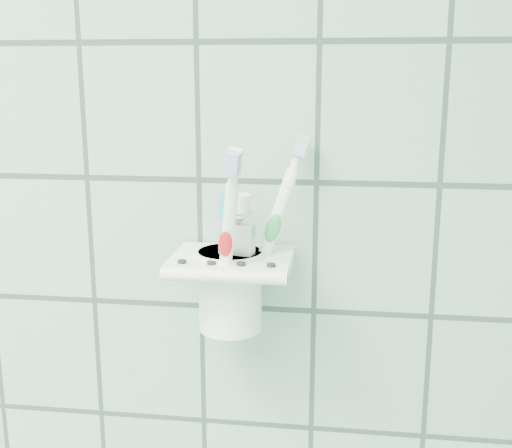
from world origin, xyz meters
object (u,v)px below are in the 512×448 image
(toothbrush_orange, at_px, (219,230))
(toothpaste_tube, at_px, (234,250))
(toothbrush_blue, at_px, (240,227))
(holder_bracket, at_px, (232,263))
(cup, at_px, (230,286))
(toothbrush_pink, at_px, (239,210))

(toothbrush_orange, height_order, toothpaste_tube, toothbrush_orange)
(toothbrush_blue, height_order, toothpaste_tube, toothbrush_blue)
(holder_bracket, height_order, toothpaste_tube, toothpaste_tube)
(cup, xyz_separation_m, toothpaste_tube, (0.01, -0.01, 0.04))
(toothbrush_blue, bearing_deg, toothbrush_pink, 104.43)
(toothbrush_pink, height_order, toothbrush_blue, toothbrush_pink)
(cup, bearing_deg, toothbrush_orange, -126.17)
(holder_bracket, relative_size, toothbrush_pink, 0.53)
(holder_bracket, distance_m, toothpaste_tube, 0.02)
(holder_bracket, bearing_deg, toothbrush_pink, 58.13)
(cup, relative_size, toothbrush_blue, 0.42)
(toothbrush_orange, distance_m, toothpaste_tube, 0.02)
(holder_bracket, xyz_separation_m, toothbrush_blue, (0.01, -0.01, 0.04))
(cup, relative_size, toothbrush_pink, 0.37)
(toothbrush_orange, bearing_deg, cup, 64.17)
(toothbrush_blue, bearing_deg, holder_bracket, 144.50)
(toothbrush_blue, xyz_separation_m, toothpaste_tube, (-0.01, 0.00, -0.02))
(holder_bracket, height_order, toothbrush_orange, toothbrush_orange)
(toothbrush_orange, xyz_separation_m, toothpaste_tube, (0.01, 0.00, -0.02))
(holder_bracket, distance_m, cup, 0.02)
(toothbrush_pink, distance_m, toothbrush_blue, 0.02)
(cup, bearing_deg, toothbrush_blue, -40.86)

